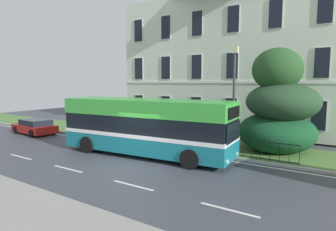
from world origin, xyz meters
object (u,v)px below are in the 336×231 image
Objects in this scene: evergreen_tree at (279,111)px; parked_hatchback_00 at (35,127)px; litter_bin at (153,133)px; street_lamp_post at (234,92)px; single_decker_bus at (146,126)px; georgian_townhouse at (238,55)px.

evergreen_tree reaches higher than parked_hatchback_00.
litter_bin reaches higher than parked_hatchback_00.
parked_hatchback_00 is 15.93m from street_lamp_post.
parked_hatchback_00 is at bearing -166.80° from evergreen_tree.
parked_hatchback_00 is (-17.47, -4.10, -1.89)m from evergreen_tree.
single_decker_bus is 2.48× the size of parked_hatchback_00.
evergreen_tree is at bearing -162.00° from parked_hatchback_00.
georgian_townhouse reaches higher than evergreen_tree.
street_lamp_post is (4.11, 2.55, 1.89)m from single_decker_bus.
parked_hatchback_00 is 10.22m from litter_bin.
georgian_townhouse is 11.57m from street_lamp_post.
parked_hatchback_00 is 3.49× the size of litter_bin.
litter_bin is (-7.49, -1.88, -1.76)m from evergreen_tree.
georgian_townhouse is 3.05× the size of street_lamp_post.
evergreen_tree and street_lamp_post have the same top height.
georgian_townhouse is at bearing 83.48° from single_decker_bus.
evergreen_tree is 7.63m from single_decker_bus.
georgian_townhouse is 15.39× the size of litter_bin.
litter_bin is (9.98, 2.22, 0.13)m from parked_hatchback_00.
georgian_townhouse is at bearing -128.40° from parked_hatchback_00.
single_decker_bus is at bearing -92.27° from georgian_townhouse.
evergreen_tree is 5.19× the size of litter_bin.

